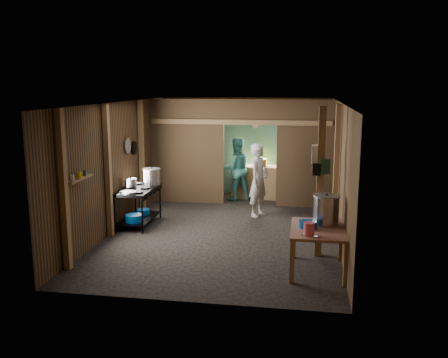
% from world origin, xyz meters
% --- Properties ---
extents(floor, '(4.50, 7.00, 0.00)m').
position_xyz_m(floor, '(0.00, 0.00, 0.00)').
color(floor, black).
rests_on(floor, ground).
extents(ceiling, '(4.50, 7.00, 0.00)m').
position_xyz_m(ceiling, '(0.00, 0.00, 2.60)').
color(ceiling, '#504F4D').
rests_on(ceiling, ground).
extents(wall_back, '(4.50, 0.00, 2.60)m').
position_xyz_m(wall_back, '(0.00, 3.50, 1.30)').
color(wall_back, brown).
rests_on(wall_back, ground).
extents(wall_front, '(4.50, 0.00, 2.60)m').
position_xyz_m(wall_front, '(0.00, -3.50, 1.30)').
color(wall_front, brown).
rests_on(wall_front, ground).
extents(wall_left, '(0.00, 7.00, 2.60)m').
position_xyz_m(wall_left, '(-2.25, 0.00, 1.30)').
color(wall_left, brown).
rests_on(wall_left, ground).
extents(wall_right, '(0.00, 7.00, 2.60)m').
position_xyz_m(wall_right, '(2.25, 0.00, 1.30)').
color(wall_right, brown).
rests_on(wall_right, ground).
extents(partition_left, '(1.85, 0.10, 2.60)m').
position_xyz_m(partition_left, '(-1.32, 2.20, 1.30)').
color(partition_left, '#3F301E').
rests_on(partition_left, floor).
extents(partition_right, '(1.35, 0.10, 2.60)m').
position_xyz_m(partition_right, '(1.57, 2.20, 1.30)').
color(partition_right, '#3F301E').
rests_on(partition_right, floor).
extents(partition_header, '(1.30, 0.10, 0.60)m').
position_xyz_m(partition_header, '(0.25, 2.20, 2.30)').
color(partition_header, '#3F301E').
rests_on(partition_header, wall_back).
extents(turquoise_panel, '(4.40, 0.06, 2.50)m').
position_xyz_m(turquoise_panel, '(0.00, 3.44, 1.25)').
color(turquoise_panel, '#5FA5A2').
rests_on(turquoise_panel, wall_back).
extents(back_counter, '(1.20, 0.50, 0.85)m').
position_xyz_m(back_counter, '(0.30, 2.95, 0.42)').
color(back_counter, '#9E7F4C').
rests_on(back_counter, floor).
extents(wall_clock, '(0.20, 0.03, 0.20)m').
position_xyz_m(wall_clock, '(0.25, 3.40, 1.90)').
color(wall_clock, silver).
rests_on(wall_clock, wall_back).
extents(post_left_a, '(0.10, 0.12, 2.60)m').
position_xyz_m(post_left_a, '(-2.18, -2.60, 1.30)').
color(post_left_a, '#9E7F4C').
rests_on(post_left_a, floor).
extents(post_left_b, '(0.10, 0.12, 2.60)m').
position_xyz_m(post_left_b, '(-2.18, -0.80, 1.30)').
color(post_left_b, '#9E7F4C').
rests_on(post_left_b, floor).
extents(post_left_c, '(0.10, 0.12, 2.60)m').
position_xyz_m(post_left_c, '(-2.18, 1.20, 1.30)').
color(post_left_c, '#9E7F4C').
rests_on(post_left_c, floor).
extents(post_right, '(0.10, 0.12, 2.60)m').
position_xyz_m(post_right, '(2.18, -0.20, 1.30)').
color(post_right, '#9E7F4C').
rests_on(post_right, floor).
extents(post_free, '(0.12, 0.12, 2.60)m').
position_xyz_m(post_free, '(1.85, -1.30, 1.30)').
color(post_free, '#9E7F4C').
rests_on(post_free, floor).
extents(cross_beam, '(4.40, 0.12, 0.12)m').
position_xyz_m(cross_beam, '(0.00, 2.15, 2.05)').
color(cross_beam, '#9E7F4C').
rests_on(cross_beam, wall_left).
extents(pan_lid_big, '(0.03, 0.34, 0.34)m').
position_xyz_m(pan_lid_big, '(-2.21, 0.40, 1.65)').
color(pan_lid_big, gray).
rests_on(pan_lid_big, wall_left).
extents(pan_lid_small, '(0.03, 0.30, 0.30)m').
position_xyz_m(pan_lid_small, '(-2.21, 0.80, 1.55)').
color(pan_lid_small, black).
rests_on(pan_lid_small, wall_left).
extents(wall_shelf, '(0.14, 0.80, 0.03)m').
position_xyz_m(wall_shelf, '(-2.15, -2.10, 1.40)').
color(wall_shelf, '#9E7F4C').
rests_on(wall_shelf, wall_left).
extents(jar_white, '(0.07, 0.07, 0.10)m').
position_xyz_m(jar_white, '(-2.15, -2.35, 1.47)').
color(jar_white, silver).
rests_on(jar_white, wall_shelf).
extents(jar_yellow, '(0.08, 0.08, 0.10)m').
position_xyz_m(jar_yellow, '(-2.15, -2.10, 1.47)').
color(jar_yellow, '#E9CE00').
rests_on(jar_yellow, wall_shelf).
extents(jar_green, '(0.06, 0.06, 0.10)m').
position_xyz_m(jar_green, '(-2.15, -1.88, 1.47)').
color(jar_green, '#225137').
rests_on(jar_green, wall_shelf).
extents(bag_white, '(0.22, 0.15, 0.32)m').
position_xyz_m(bag_white, '(1.80, -1.22, 1.78)').
color(bag_white, silver).
rests_on(bag_white, post_free).
extents(bag_green, '(0.16, 0.12, 0.24)m').
position_xyz_m(bag_green, '(1.92, -1.36, 1.60)').
color(bag_green, '#225137').
rests_on(bag_green, post_free).
extents(bag_black, '(0.14, 0.10, 0.20)m').
position_xyz_m(bag_black, '(1.78, -1.38, 1.55)').
color(bag_black, black).
rests_on(bag_black, post_free).
extents(gas_range, '(0.69, 1.35, 0.80)m').
position_xyz_m(gas_range, '(-1.88, 0.02, 0.40)').
color(gas_range, black).
rests_on(gas_range, floor).
extents(prep_table, '(0.88, 1.21, 0.71)m').
position_xyz_m(prep_table, '(1.83, -2.03, 0.36)').
color(prep_table, '#A86552').
rests_on(prep_table, floor).
extents(stove_pot_large, '(0.50, 0.50, 0.38)m').
position_xyz_m(stove_pot_large, '(-1.71, 0.47, 0.96)').
color(stove_pot_large, '#B5B6C1').
rests_on(stove_pot_large, gas_range).
extents(stove_pot_med, '(0.32, 0.32, 0.22)m').
position_xyz_m(stove_pot_med, '(-2.05, 0.07, 0.89)').
color(stove_pot_med, '#B5B6C1').
rests_on(stove_pot_med, gas_range).
extents(frying_pan, '(0.39, 0.56, 0.07)m').
position_xyz_m(frying_pan, '(-1.88, -0.49, 0.82)').
color(frying_pan, gray).
rests_on(frying_pan, gas_range).
extents(blue_tub_front, '(0.36, 0.36, 0.15)m').
position_xyz_m(blue_tub_front, '(-1.88, -0.28, 0.23)').
color(blue_tub_front, '#05428E').
rests_on(blue_tub_front, gas_range).
extents(blue_tub_back, '(0.28, 0.28, 0.11)m').
position_xyz_m(blue_tub_back, '(-1.88, 0.31, 0.21)').
color(blue_tub_back, '#05428E').
rests_on(blue_tub_back, gas_range).
extents(stock_pot, '(0.46, 0.46, 0.50)m').
position_xyz_m(stock_pot, '(1.95, -1.77, 0.95)').
color(stock_pot, '#B5B6C1').
rests_on(stock_pot, prep_table).
extents(wash_basin, '(0.35, 0.35, 0.11)m').
position_xyz_m(wash_basin, '(1.66, -2.02, 0.77)').
color(wash_basin, '#05428E').
rests_on(wash_basin, prep_table).
extents(pink_bucket, '(0.21, 0.21, 0.20)m').
position_xyz_m(pink_bucket, '(1.67, -2.42, 0.81)').
color(pink_bucket, '#F75979').
rests_on(pink_bucket, prep_table).
extents(knife, '(0.30, 0.09, 0.01)m').
position_xyz_m(knife, '(1.71, -2.48, 0.72)').
color(knife, '#B5B6C1').
rests_on(knife, prep_table).
extents(yellow_tub, '(0.34, 0.34, 0.19)m').
position_xyz_m(yellow_tub, '(0.44, 2.95, 0.95)').
color(yellow_tub, '#E9CE00').
rests_on(yellow_tub, back_counter).
extents(red_cup, '(0.11, 0.11, 0.13)m').
position_xyz_m(red_cup, '(-0.09, 2.95, 0.91)').
color(red_cup, '#A7040E').
rests_on(red_cup, back_counter).
extents(cook, '(0.59, 0.71, 1.65)m').
position_xyz_m(cook, '(0.57, 1.18, 0.83)').
color(cook, beige).
rests_on(cook, floor).
extents(worker_back, '(0.97, 0.89, 1.62)m').
position_xyz_m(worker_back, '(-0.15, 2.65, 0.81)').
color(worker_back, teal).
rests_on(worker_back, floor).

